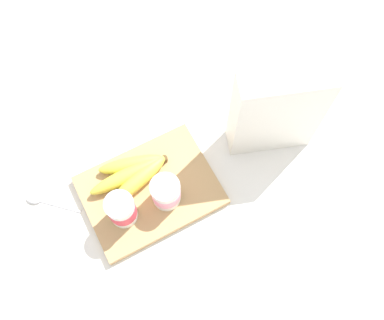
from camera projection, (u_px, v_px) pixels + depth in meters
name	position (u px, v px, depth m)	size (l,w,h in m)	color
ground_plane	(150.00, 192.00, 1.00)	(2.40, 2.40, 0.00)	silver
cutting_board	(150.00, 191.00, 0.99)	(0.30, 0.22, 0.02)	tan
cereal_box	(276.00, 112.00, 0.93)	(0.19, 0.07, 0.26)	white
yogurt_cup_front	(166.00, 192.00, 0.93)	(0.07, 0.07, 0.08)	white
yogurt_cup_back	(122.00, 210.00, 0.91)	(0.06, 0.06, 0.09)	white
banana_bunch	(133.00, 174.00, 0.97)	(0.19, 0.12, 0.04)	yellow
spoon	(45.00, 202.00, 0.98)	(0.11, 0.10, 0.01)	silver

